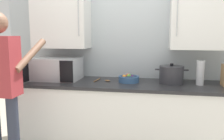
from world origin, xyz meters
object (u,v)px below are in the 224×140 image
stock_pot (171,75)px  fruit_bowl (129,78)px  person_figure (1,84)px  microwave_oven (54,69)px  wooden_spoon (103,80)px  thermos_flask (200,73)px

stock_pot → fruit_bowl: bearing=-178.3°
person_figure → microwave_oven: bearing=73.5°
wooden_spoon → person_figure: (-0.82, -0.74, 0.08)m
thermos_flask → person_figure: 2.04m
stock_pot → wooden_spoon: 0.80m
person_figure → thermos_flask: bearing=20.4°
thermos_flask → person_figure: person_figure is taller
stock_pot → person_figure: (-1.61, -0.75, -0.01)m
thermos_flask → stock_pot: bearing=173.5°
fruit_bowl → thermos_flask: (0.78, -0.02, 0.09)m
microwave_oven → thermos_flask: (1.70, -0.01, 0.00)m
microwave_oven → wooden_spoon: size_ratio=3.94×
fruit_bowl → person_figure: (-1.13, -0.73, 0.05)m
wooden_spoon → stock_pot: bearing=0.9°
stock_pot → thermos_flask: size_ratio=1.37×
microwave_oven → thermos_flask: bearing=-0.5°
stock_pot → person_figure: size_ratio=0.22×
wooden_spoon → fruit_bowl: bearing=-0.4°
microwave_oven → fruit_bowl: 0.92m
fruit_bowl → wooden_spoon: fruit_bowl is taller
fruit_bowl → microwave_oven: bearing=-179.6°
microwave_oven → fruit_bowl: (0.91, 0.01, -0.09)m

